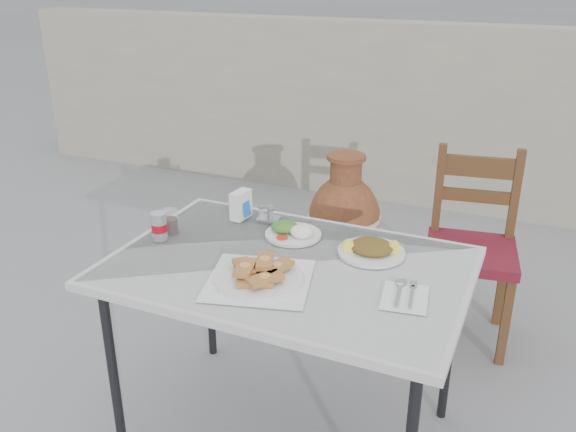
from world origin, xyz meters
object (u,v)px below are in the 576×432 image
at_px(salad_rice_plate, 293,231).
at_px(cola_glass, 170,222).
at_px(salad_chopped_plate, 371,249).
at_px(terracotta_urn, 344,220).
at_px(cafe_table, 288,276).
at_px(condiment_caddy, 268,215).
at_px(chair, 471,246).
at_px(pide_plate, 259,272).
at_px(soda_can, 159,226).
at_px(napkin_holder, 241,205).

height_order(salad_rice_plate, cola_glass, cola_glass).
xyz_separation_m(salad_chopped_plate, terracotta_urn, (-0.43, 1.06, -0.39)).
relative_size(cafe_table, cola_glass, 13.76).
bearing_deg(cafe_table, salad_chopped_plate, 36.12).
height_order(salad_rice_plate, condiment_caddy, condiment_caddy).
bearing_deg(cafe_table, chair, 62.00).
bearing_deg(pide_plate, condiment_caddy, 111.35).
height_order(soda_can, condiment_caddy, soda_can).
bearing_deg(salad_rice_plate, napkin_holder, 163.23).
height_order(pide_plate, terracotta_urn, pide_plate).
relative_size(cola_glass, napkin_holder, 0.78).
relative_size(salad_chopped_plate, napkin_holder, 2.09).
xyz_separation_m(cola_glass, terracotta_urn, (0.27, 1.17, -0.41)).
bearing_deg(napkin_holder, cola_glass, -123.82).
bearing_deg(soda_can, cafe_table, 1.31).
bearing_deg(condiment_caddy, pide_plate, -68.65).
relative_size(pide_plate, condiment_caddy, 4.26).
height_order(salad_chopped_plate, condiment_caddy, condiment_caddy).
height_order(salad_chopped_plate, cola_glass, cola_glass).
distance_m(cafe_table, cola_glass, 0.48).
xyz_separation_m(salad_rice_plate, soda_can, (-0.41, -0.20, 0.03)).
relative_size(napkin_holder, terracotta_urn, 0.16).
xyz_separation_m(cafe_table, napkin_holder, (-0.30, 0.26, 0.10)).
xyz_separation_m(soda_can, cola_glass, (-0.00, 0.07, -0.01)).
height_order(salad_chopped_plate, terracotta_urn, salad_chopped_plate).
relative_size(salad_rice_plate, condiment_caddy, 2.26).
bearing_deg(condiment_caddy, cafe_table, -54.96).
relative_size(soda_can, condiment_caddy, 1.12).
height_order(pide_plate, napkin_holder, napkin_holder).
bearing_deg(pide_plate, salad_chopped_plate, 49.55).
relative_size(salad_chopped_plate, terracotta_urn, 0.33).
bearing_deg(napkin_holder, pide_plate, -50.42).
xyz_separation_m(cafe_table, soda_can, (-0.47, -0.01, 0.10)).
bearing_deg(condiment_caddy, salad_chopped_plate, -15.57).
distance_m(salad_rice_plate, terracotta_urn, 1.12).
distance_m(cafe_table, salad_rice_plate, 0.21).
bearing_deg(napkin_holder, salad_chopped_plate, -4.63).
xyz_separation_m(cafe_table, chair, (0.48, 0.89, -0.20)).
bearing_deg(cafe_table, salad_rice_plate, 108.43).
height_order(soda_can, chair, chair).
bearing_deg(terracotta_urn, napkin_holder, -95.77).
relative_size(napkin_holder, condiment_caddy, 1.21).
bearing_deg(pide_plate, cafe_table, 76.49).
height_order(soda_can, cola_glass, soda_can).
bearing_deg(cola_glass, soda_can, -88.57).
height_order(cafe_table, cola_glass, cola_glass).
bearing_deg(chair, condiment_caddy, -145.82).
relative_size(soda_can, chair, 0.12).
distance_m(salad_chopped_plate, napkin_holder, 0.54).
relative_size(chair, terracotta_urn, 1.27).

